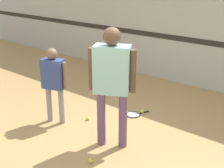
# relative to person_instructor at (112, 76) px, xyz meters

# --- Properties ---
(ground_plane) EXTENTS (16.00, 16.00, 0.00)m
(ground_plane) POSITION_rel_person_instructor_xyz_m (-0.18, -0.09, -1.09)
(ground_plane) COLOR tan
(wall_back) EXTENTS (16.00, 0.07, 3.20)m
(wall_back) POSITION_rel_person_instructor_xyz_m (-0.18, 3.16, 0.51)
(wall_back) COLOR beige
(wall_back) RESTS_ON ground_plane
(person_instructor) EXTENTS (0.60, 0.47, 1.76)m
(person_instructor) POSITION_rel_person_instructor_xyz_m (0.00, 0.00, 0.00)
(person_instructor) COLOR #6B4C70
(person_instructor) RESTS_ON ground_plane
(person_student_left) EXTENTS (0.47, 0.31, 1.30)m
(person_student_left) POSITION_rel_person_instructor_xyz_m (-1.22, -0.04, -0.29)
(person_student_left) COLOR gray
(person_student_left) RESTS_ON ground_plane
(racket_spare_on_floor) EXTENTS (0.36, 0.48, 0.03)m
(racket_spare_on_floor) POSITION_rel_person_instructor_xyz_m (-0.35, 1.04, -1.08)
(racket_spare_on_floor) COLOR #28282D
(racket_spare_on_floor) RESTS_ON ground_plane
(tennis_ball_near_instructor) EXTENTS (0.07, 0.07, 0.07)m
(tennis_ball_near_instructor) POSITION_rel_person_instructor_xyz_m (0.08, -0.54, -1.05)
(tennis_ball_near_instructor) COLOR #CCE038
(tennis_ball_near_instructor) RESTS_ON ground_plane
(tennis_ball_by_spare_racket) EXTENTS (0.07, 0.07, 0.07)m
(tennis_ball_by_spare_racket) POSITION_rel_person_instructor_xyz_m (-0.29, 1.20, -1.05)
(tennis_ball_by_spare_racket) COLOR #CCE038
(tennis_ball_by_spare_racket) RESTS_ON ground_plane
(tennis_ball_stray_left) EXTENTS (0.07, 0.07, 0.07)m
(tennis_ball_stray_left) POSITION_rel_person_instructor_xyz_m (-0.85, 0.36, -1.05)
(tennis_ball_stray_left) COLOR #CCE038
(tennis_ball_stray_left) RESTS_ON ground_plane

